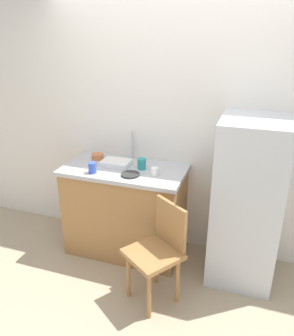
{
  "coord_description": "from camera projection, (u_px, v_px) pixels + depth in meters",
  "views": [
    {
      "loc": [
        0.77,
        -2.15,
        2.21
      ],
      "look_at": [
        -0.16,
        0.6,
        0.99
      ],
      "focal_mm": 36.15,
      "sensor_mm": 36.0,
      "label": 1
    }
  ],
  "objects": [
    {
      "name": "ground_plane",
      "position": [
        142.0,
        299.0,
        2.96
      ],
      "size": [
        8.0,
        8.0,
        0.0
      ],
      "primitive_type": "plane",
      "color": "tan"
    },
    {
      "name": "back_wall",
      "position": [
        175.0,
        132.0,
        3.35
      ],
      "size": [
        4.8,
        0.1,
        2.47
      ],
      "primitive_type": "cube",
      "color": "white",
      "rests_on": "ground_plane"
    },
    {
      "name": "cabinet_base",
      "position": [
        126.0,
        212.0,
        3.47
      ],
      "size": [
        1.15,
        0.6,
        0.9
      ],
      "primitive_type": "cube",
      "color": "#A87542",
      "rests_on": "ground_plane"
    },
    {
      "name": "countertop",
      "position": [
        124.0,
        170.0,
        3.29
      ],
      "size": [
        1.19,
        0.64,
        0.04
      ],
      "primitive_type": "cube",
      "color": "#B7B7BC",
      "rests_on": "cabinet_base"
    },
    {
      "name": "faucet",
      "position": [
        133.0,
        146.0,
        3.45
      ],
      "size": [
        0.02,
        0.02,
        0.29
      ],
      "primitive_type": "cylinder",
      "color": "#B7B7BC",
      "rests_on": "countertop"
    },
    {
      "name": "refrigerator",
      "position": [
        247.0,
        203.0,
        3.0
      ],
      "size": [
        0.57,
        0.61,
        1.52
      ],
      "primitive_type": "cube",
      "color": "silver",
      "rests_on": "ground_plane"
    },
    {
      "name": "chair",
      "position": [
        159.0,
        249.0,
        2.81
      ],
      "size": [
        0.56,
        0.56,
        0.89
      ],
      "rotation": [
        0.0,
        0.0,
        -0.61
      ],
      "color": "#A87542",
      "rests_on": "ground_plane"
    },
    {
      "name": "dish_tray",
      "position": [
        116.0,
        163.0,
        3.33
      ],
      "size": [
        0.28,
        0.2,
        0.05
      ],
      "primitive_type": "cube",
      "color": "white",
      "rests_on": "countertop"
    },
    {
      "name": "terracotta_bowl",
      "position": [
        98.0,
        156.0,
        3.49
      ],
      "size": [
        0.12,
        0.12,
        0.06
      ],
      "primitive_type": "cylinder",
      "color": "#C67042",
      "rests_on": "countertop"
    },
    {
      "name": "hotplate",
      "position": [
        130.0,
        175.0,
        3.11
      ],
      "size": [
        0.17,
        0.17,
        0.02
      ],
      "primitive_type": "cylinder",
      "color": "#2D2D2D",
      "rests_on": "countertop"
    },
    {
      "name": "cup_white",
      "position": [
        154.0,
        172.0,
        3.1
      ],
      "size": [
        0.07,
        0.07,
        0.08
      ],
      "primitive_type": "cylinder",
      "color": "white",
      "rests_on": "countertop"
    },
    {
      "name": "cup_blue",
      "position": [
        92.0,
        168.0,
        3.15
      ],
      "size": [
        0.08,
        0.08,
        0.1
      ],
      "primitive_type": "cylinder",
      "color": "blue",
      "rests_on": "countertop"
    },
    {
      "name": "cup_teal",
      "position": [
        142.0,
        164.0,
        3.24
      ],
      "size": [
        0.08,
        0.08,
        0.1
      ],
      "primitive_type": "cylinder",
      "color": "teal",
      "rests_on": "countertop"
    }
  ]
}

